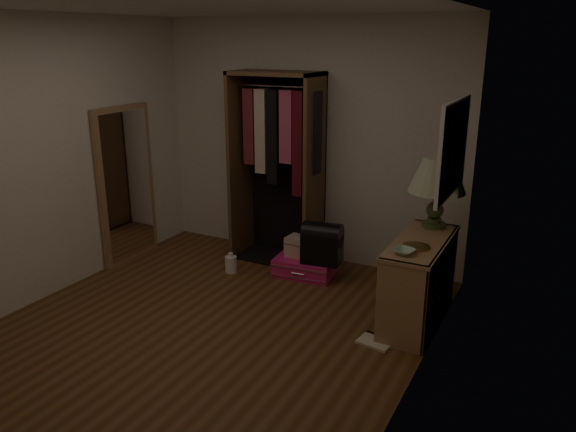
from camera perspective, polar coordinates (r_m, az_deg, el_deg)
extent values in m
plane|color=#553218|center=(4.91, -8.39, -11.47)|extent=(4.00, 4.00, 0.00)
cube|color=silver|center=(6.12, 2.04, 7.52)|extent=(3.50, 0.02, 2.60)
cube|color=silver|center=(3.70, 13.31, 0.29)|extent=(0.02, 4.00, 2.60)
cube|color=silver|center=(5.63, -23.74, 5.16)|extent=(0.02, 4.00, 2.60)
cube|color=silver|center=(4.31, -10.03, 20.41)|extent=(3.50, 4.00, 0.01)
cube|color=white|center=(4.60, 16.45, 6.61)|extent=(0.03, 0.96, 0.76)
cube|color=black|center=(4.60, 16.43, 6.61)|extent=(0.03, 0.90, 0.70)
cube|color=silver|center=(4.67, 15.90, 2.89)|extent=(0.01, 0.88, 0.02)
cube|color=silver|center=(4.65, 15.98, 3.82)|extent=(0.01, 0.88, 0.02)
cube|color=silver|center=(4.63, 16.06, 4.75)|extent=(0.01, 0.88, 0.02)
cube|color=silver|center=(4.62, 16.14, 5.69)|extent=(0.01, 0.88, 0.02)
cube|color=silver|center=(4.60, 16.23, 6.64)|extent=(0.01, 0.88, 0.02)
cube|color=silver|center=(4.59, 16.31, 7.59)|extent=(0.01, 0.88, 0.02)
cube|color=silver|center=(4.58, 16.39, 8.54)|extent=(0.01, 0.88, 0.02)
cube|color=silver|center=(4.57, 16.48, 9.51)|extent=(0.01, 0.88, 0.02)
cube|color=silver|center=(4.56, 16.56, 10.47)|extent=(0.01, 0.88, 0.02)
cube|color=#A4784F|center=(4.51, 11.38, -9.03)|extent=(0.40, 0.03, 0.75)
cube|color=#A4784F|center=(5.46, 14.56, -4.41)|extent=(0.40, 0.03, 0.75)
cube|color=#A4784F|center=(5.12, 12.89, -9.72)|extent=(0.40, 1.04, 0.03)
cube|color=#A4784F|center=(4.91, 13.29, -4.42)|extent=(0.40, 1.04, 0.03)
cube|color=#A4784F|center=(4.85, 13.42, -2.61)|extent=(0.42, 1.12, 0.03)
cube|color=brown|center=(4.95, 15.27, -6.86)|extent=(0.02, 1.10, 0.75)
cube|color=#A4784F|center=(5.18, 14.16, -2.39)|extent=(0.36, 0.38, 0.13)
cube|color=gray|center=(4.67, 10.56, -10.60)|extent=(0.19, 0.04, 0.22)
cube|color=#4C3833|center=(4.71, 10.59, -10.35)|extent=(0.17, 0.03, 0.22)
cube|color=#B7AD99|center=(4.74, 10.88, -10.01)|extent=(0.18, 0.04, 0.24)
cube|color=brown|center=(4.78, 10.99, -9.33)|extent=(0.16, 0.05, 0.31)
cube|color=#3F4C59|center=(4.82, 11.37, -9.24)|extent=(0.20, 0.03, 0.29)
cube|color=gray|center=(4.85, 11.54, -9.07)|extent=(0.21, 0.03, 0.30)
cube|color=#59594C|center=(4.89, 11.70, -8.88)|extent=(0.22, 0.03, 0.29)
cube|color=#B2724C|center=(4.93, 11.68, -8.64)|extent=(0.18, 0.05, 0.29)
cube|color=beige|center=(4.99, 11.79, -8.37)|extent=(0.17, 0.05, 0.29)
cube|color=#332D38|center=(5.04, 11.93, -8.33)|extent=(0.17, 0.03, 0.25)
cube|color=gray|center=(5.07, 12.32, -8.13)|extent=(0.22, 0.03, 0.26)
cube|color=#4C3833|center=(5.10, 12.13, -7.61)|extent=(0.15, 0.04, 0.31)
cube|color=#B7AD99|center=(5.15, 12.49, -7.47)|extent=(0.19, 0.04, 0.30)
cube|color=brown|center=(5.20, 12.45, -7.68)|extent=(0.17, 0.03, 0.22)
cube|color=#3F4C59|center=(5.22, 12.62, -7.19)|extent=(0.17, 0.03, 0.29)
cube|color=gray|center=(5.25, 12.82, -6.95)|extent=(0.19, 0.04, 0.31)
cube|color=#59594C|center=(5.30, 13.00, -6.99)|extent=(0.20, 0.04, 0.26)
cube|color=#B2724C|center=(5.34, 13.21, -6.92)|extent=(0.22, 0.03, 0.24)
cube|color=brown|center=(6.28, -4.86, 5.18)|extent=(0.04, 0.50, 2.05)
cube|color=brown|center=(5.86, 2.73, 4.31)|extent=(0.04, 0.50, 2.05)
cube|color=brown|center=(5.91, -1.26, 14.31)|extent=(0.95, 0.50, 0.04)
cube|color=black|center=(6.26, -0.17, 5.20)|extent=(0.95, 0.02, 2.05)
cube|color=black|center=(6.36, -1.14, -4.18)|extent=(0.95, 0.50, 0.02)
cylinder|color=silver|center=(5.92, -1.25, 13.05)|extent=(0.87, 0.02, 0.02)
cube|color=maroon|center=(6.10, -3.77, 9.06)|extent=(0.12, 0.14, 0.81)
cube|color=beige|center=(6.03, -2.58, 8.59)|extent=(0.13, 0.14, 0.89)
cube|color=black|center=(5.97, -1.36, 8.00)|extent=(0.12, 0.15, 0.99)
cube|color=#BF4C72|center=(5.88, -0.06, 9.03)|extent=(0.14, 0.11, 0.76)
cube|color=#590F19|center=(5.85, 1.22, 7.31)|extent=(0.11, 0.14, 1.09)
cube|color=black|center=(5.76, 2.52, 8.42)|extent=(0.14, 0.16, 0.84)
cube|color=#9E744D|center=(6.35, -16.09, 3.07)|extent=(0.05, 0.80, 1.70)
cube|color=white|center=(6.33, -15.90, 3.04)|extent=(0.01, 0.68, 1.58)
cube|color=#DC1A73|center=(5.90, 1.79, -5.09)|extent=(0.64, 0.48, 0.19)
cube|color=silver|center=(5.92, 1.79, -5.55)|extent=(0.66, 0.50, 0.01)
cube|color=silver|center=(5.88, 1.79, -4.63)|extent=(0.66, 0.50, 0.01)
cylinder|color=silver|center=(5.71, 1.00, -5.90)|extent=(0.14, 0.03, 0.02)
cube|color=#C9B399|center=(5.87, 1.34, -3.14)|extent=(0.31, 0.22, 0.21)
cube|color=brown|center=(5.85, 1.35, -2.75)|extent=(0.32, 0.23, 0.01)
cylinder|color=silver|center=(5.83, 1.35, -2.11)|extent=(0.09, 0.02, 0.01)
cube|color=black|center=(5.70, 3.48, -3.31)|extent=(0.42, 0.30, 0.30)
cylinder|color=black|center=(5.65, 3.51, -1.89)|extent=(0.42, 0.30, 0.25)
cylinder|color=#3C4D25|center=(5.22, 14.58, -0.87)|extent=(0.28, 0.28, 0.04)
cylinder|color=#3C4D25|center=(5.20, 14.61, -0.44)|extent=(0.16, 0.16, 0.05)
sphere|color=#3C4D25|center=(5.18, 14.69, 0.60)|extent=(0.20, 0.20, 0.15)
cylinder|color=#3C4D25|center=(5.14, 14.80, 1.90)|extent=(0.07, 0.07, 0.09)
cone|color=silver|center=(5.09, 14.97, 4.06)|extent=(0.65, 0.65, 0.31)
cone|color=white|center=(5.09, 14.97, 4.06)|extent=(0.58, 0.58, 0.29)
cylinder|color=olive|center=(4.68, 12.89, -3.05)|extent=(0.28, 0.28, 0.01)
imported|color=#A5C7AC|center=(4.51, 11.67, -3.55)|extent=(0.21, 0.21, 0.04)
cylinder|color=white|center=(5.99, -5.82, -4.91)|extent=(0.15, 0.15, 0.17)
cylinder|color=white|center=(5.94, -5.85, -3.95)|extent=(0.06, 0.06, 0.04)
cube|color=beige|center=(4.74, 8.91, -12.48)|extent=(0.30, 0.25, 0.02)
cube|color=black|center=(4.81, 9.41, -12.02)|extent=(0.27, 0.08, 0.03)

